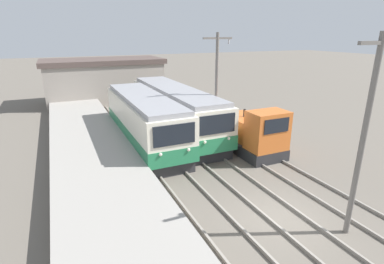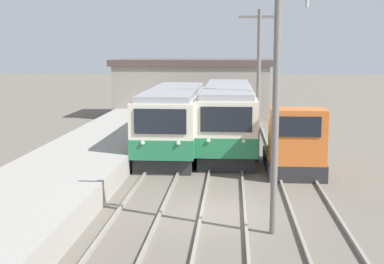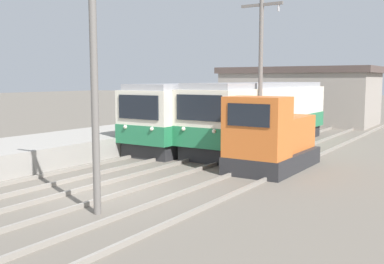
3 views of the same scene
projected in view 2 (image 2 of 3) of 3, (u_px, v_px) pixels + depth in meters
name	position (u px, v px, depth m)	size (l,w,h in m)	color
ground_plane	(217.00, 214.00, 17.87)	(200.00, 200.00, 0.00)	#665E54
platform_left	(35.00, 197.00, 18.26)	(4.50, 54.00, 0.92)	gray
track_left	(141.00, 210.00, 18.05)	(1.54, 60.00, 0.14)	gray
track_center	(223.00, 212.00, 17.84)	(1.54, 60.00, 0.14)	gray
track_right	(314.00, 214.00, 17.62)	(1.54, 60.00, 0.14)	gray
commuter_train_left	(174.00, 123.00, 28.24)	(2.84, 11.08, 3.42)	#28282B
commuter_train_center	(227.00, 119.00, 29.59)	(2.84, 13.02, 3.47)	#28282B
shunting_locomotive	(293.00, 145.00, 23.81)	(2.40, 4.82, 3.00)	#28282B
catenary_mast_near	(276.00, 101.00, 15.35)	(2.00, 0.20, 7.31)	slate
catenary_mast_mid	(259.00, 80.00, 25.62)	(2.00, 0.20, 7.31)	slate
station_building	(193.00, 88.00, 43.34)	(12.60, 6.30, 4.64)	gray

